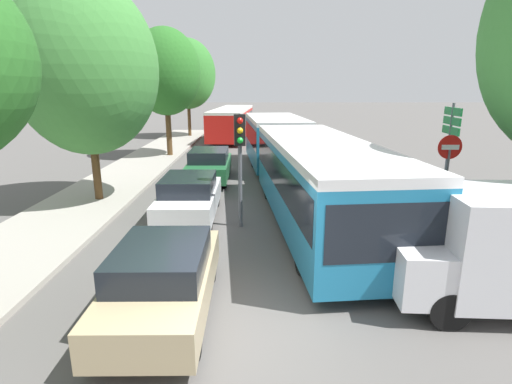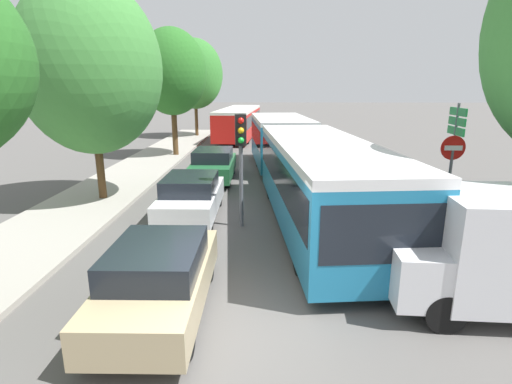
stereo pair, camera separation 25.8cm
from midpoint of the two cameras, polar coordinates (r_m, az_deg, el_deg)
name	(u,v)px [view 1 (the left image)]	position (r m, az deg, el deg)	size (l,w,h in m)	color
ground_plane	(244,336)	(7.35, -2.80, -19.85)	(200.00, 200.00, 0.00)	#565451
kerb_strip_left	(133,171)	(20.94, -17.51, 2.90)	(3.20, 37.02, 0.14)	#9E998E
articulated_bus	(296,156)	(15.77, 5.30, 5.11)	(4.30, 17.83, 2.62)	teal
city_bus_rear	(233,121)	(33.23, -3.56, 10.10)	(3.24, 11.38, 2.42)	red
queued_car_tan	(164,279)	(7.80, -13.95, -11.98)	(1.76, 4.08, 1.41)	tan
queued_car_white	(190,197)	(13.08, -9.95, -0.68)	(1.76, 4.08, 1.41)	white
queued_car_green	(210,165)	(18.17, -6.99, 3.87)	(1.80, 4.18, 1.45)	#236638
traffic_light	(240,146)	(11.72, -2.87, 6.63)	(0.35, 0.38, 3.40)	#56595E
no_entry_sign	(448,167)	(12.94, 25.26, 3.21)	(0.70, 0.08, 2.82)	#56595E
direction_sign_post	(451,132)	(16.21, 25.71, 7.74)	(0.13, 1.40, 3.60)	#56595E
tree_left_mid	(86,68)	(15.45, -23.53, 15.97)	(4.90, 4.90, 7.77)	#51381E
tree_left_far	(166,72)	(24.53, -13.01, 16.35)	(4.01, 4.01, 7.43)	#51381E
tree_left_distant	(189,76)	(34.09, -9.84, 16.04)	(4.54, 4.54, 7.89)	#51381E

